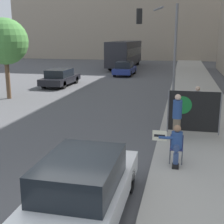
# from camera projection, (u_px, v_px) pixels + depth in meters

# --- Properties ---
(ground_plane) EXTENTS (160.00, 160.00, 0.00)m
(ground_plane) POSITION_uv_depth(u_px,v_px,m) (72.00, 216.00, 7.11)
(ground_plane) COLOR #4F4F51
(sidewalk_curb) EXTENTS (3.62, 90.00, 0.14)m
(sidewalk_curb) POSITION_uv_depth(u_px,v_px,m) (197.00, 97.00, 20.60)
(sidewalk_curb) COLOR #A8A399
(sidewalk_curb) RESTS_ON ground_plane
(seated_protester) EXTENTS (0.95, 0.77, 1.20)m
(seated_protester) POSITION_uv_depth(u_px,v_px,m) (176.00, 143.00, 9.57)
(seated_protester) COLOR #474C56
(seated_protester) RESTS_ON sidewalk_curb
(jogger_on_sidewalk) EXTENTS (0.34, 0.34, 1.78)m
(jogger_on_sidewalk) POSITION_uv_depth(u_px,v_px,m) (177.00, 117.00, 11.60)
(jogger_on_sidewalk) COLOR #756651
(jogger_on_sidewalk) RESTS_ON sidewalk_curb
(pedestrian_behind) EXTENTS (0.34, 0.34, 1.68)m
(pedestrian_behind) POSITION_uv_depth(u_px,v_px,m) (197.00, 104.00, 14.02)
(pedestrian_behind) COLOR #334775
(pedestrian_behind) RESTS_ON sidewalk_curb
(protest_banner) EXTENTS (2.08, 0.06, 1.73)m
(protest_banner) POSITION_uv_depth(u_px,v_px,m) (193.00, 111.00, 12.43)
(protest_banner) COLOR slate
(protest_banner) RESTS_ON sidewalk_curb
(traffic_light_pole) EXTENTS (2.35, 2.12, 5.66)m
(traffic_light_pole) POSITION_uv_depth(u_px,v_px,m) (162.00, 37.00, 18.10)
(traffic_light_pole) COLOR slate
(traffic_light_pole) RESTS_ON sidewalk_curb
(parked_car_curbside) EXTENTS (1.80, 4.39, 1.48)m
(parked_car_curbside) POSITION_uv_depth(u_px,v_px,m) (83.00, 188.00, 6.85)
(parked_car_curbside) COLOR white
(parked_car_curbside) RESTS_ON ground_plane
(car_on_road_nearest) EXTENTS (1.87, 4.77, 1.38)m
(car_on_road_nearest) POSITION_uv_depth(u_px,v_px,m) (60.00, 77.00, 25.47)
(car_on_road_nearest) COLOR black
(car_on_road_nearest) RESTS_ON ground_plane
(car_on_road_midblock) EXTENTS (1.82, 4.42, 1.41)m
(car_on_road_midblock) POSITION_uv_depth(u_px,v_px,m) (125.00, 69.00, 32.29)
(car_on_road_midblock) COLOR navy
(car_on_road_midblock) RESTS_ON ground_plane
(city_bus_on_road) EXTENTS (2.59, 12.19, 3.33)m
(city_bus_on_road) POSITION_uv_depth(u_px,v_px,m) (125.00, 53.00, 40.13)
(city_bus_on_road) COLOR #232328
(city_bus_on_road) RESTS_ON ground_plane
(street_tree_near_curb) EXTENTS (2.91, 2.91, 5.12)m
(street_tree_near_curb) POSITION_uv_depth(u_px,v_px,m) (5.00, 42.00, 19.60)
(street_tree_near_curb) COLOR brown
(street_tree_near_curb) RESTS_ON ground_plane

